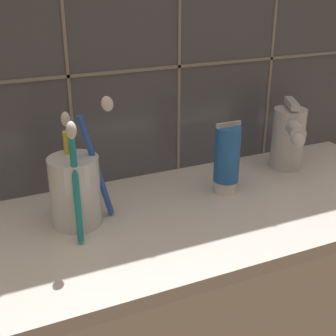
# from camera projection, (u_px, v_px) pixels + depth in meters

# --- Properties ---
(sink_counter) EXTENTS (0.76, 0.32, 0.02)m
(sink_counter) POSITION_uv_depth(u_px,v_px,m) (210.00, 212.00, 0.73)
(sink_counter) COLOR silver
(sink_counter) RESTS_ON ground
(tile_wall_backsplash) EXTENTS (0.86, 0.02, 0.55)m
(tile_wall_backsplash) POSITION_uv_depth(u_px,v_px,m) (167.00, 26.00, 0.77)
(tile_wall_backsplash) COLOR #4C515B
(tile_wall_backsplash) RESTS_ON ground
(toothbrush_cup) EXTENTS (0.10, 0.12, 0.18)m
(toothbrush_cup) POSITION_uv_depth(u_px,v_px,m) (76.00, 188.00, 0.66)
(toothbrush_cup) COLOR silver
(toothbrush_cup) RESTS_ON sink_counter
(toothpaste_tube) EXTENTS (0.04, 0.04, 0.12)m
(toothpaste_tube) POSITION_uv_depth(u_px,v_px,m) (227.00, 158.00, 0.76)
(toothpaste_tube) COLOR white
(toothpaste_tube) RESTS_ON sink_counter
(sink_faucet) EXTENTS (0.07, 0.10, 0.13)m
(sink_faucet) POSITION_uv_depth(u_px,v_px,m) (289.00, 137.00, 0.85)
(sink_faucet) COLOR silver
(sink_faucet) RESTS_ON sink_counter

